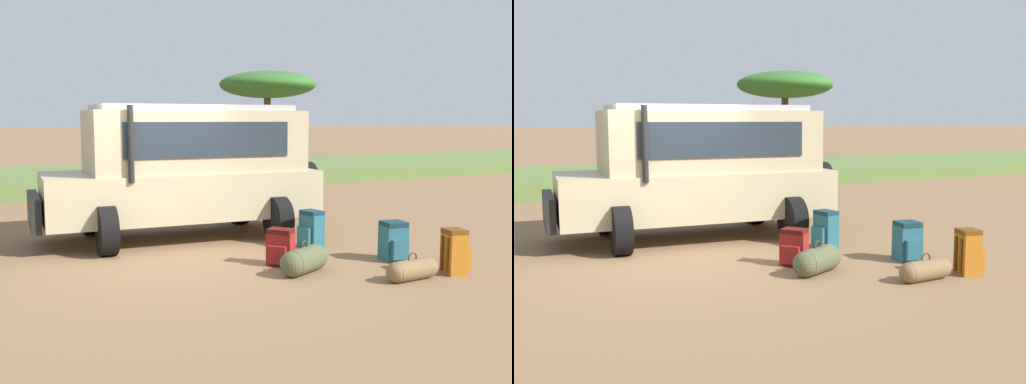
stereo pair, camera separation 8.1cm
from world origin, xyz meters
The scene contains 10 objects.
ground_plane centered at (0.00, 0.00, 0.00)m, with size 320.00×320.00×0.00m, color olive.
grass_bank centered at (0.00, 11.57, 0.22)m, with size 120.00×7.00×0.44m.
safari_vehicle centered at (0.86, 1.57, 1.29)m, with size 5.42×2.99×2.44m.
backpack_beside_front_wheel centered at (1.32, -1.11, 0.27)m, with size 0.47×0.47×0.55m.
backpack_cluster_center centered at (3.26, -2.70, 0.31)m, with size 0.42×0.38×0.65m.
backpack_near_rear_wheel centered at (2.39, -0.29, 0.31)m, with size 0.41×0.43×0.64m.
backpack_outermost centered at (3.04, -1.66, 0.30)m, with size 0.40×0.47×0.61m.
duffel_bag_low_black_case centered at (2.50, -2.68, 0.14)m, with size 0.86×0.31×0.39m.
duffel_bag_soft_canvas centered at (1.39, -1.69, 0.19)m, with size 0.90×0.61×0.48m.
acacia_tree_right_mid centered at (12.40, 19.82, 4.01)m, with size 5.14×5.41×4.75m.
Camera 2 is at (-2.98, -8.83, 2.18)m, focal length 42.00 mm.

